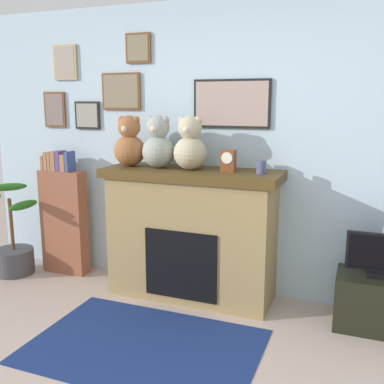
{
  "coord_description": "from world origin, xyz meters",
  "views": [
    {
      "loc": [
        1.15,
        -1.85,
        1.73
      ],
      "look_at": [
        -0.23,
        1.68,
        0.96
      ],
      "focal_mm": 41.64,
      "sensor_mm": 36.0,
      "label": 1
    }
  ],
  "objects_px": {
    "fireplace": "(192,233)",
    "television": "(383,257)",
    "bookshelf": "(64,217)",
    "tv_stand": "(379,303)",
    "teddy_bear_cream": "(158,144)",
    "candle_jar": "(261,167)",
    "mantel_clock": "(228,161)",
    "teddy_bear_grey": "(129,144)",
    "potted_plant": "(13,249)",
    "teddy_bear_tan": "(190,146)"
  },
  "relations": [
    {
      "from": "fireplace",
      "to": "television",
      "type": "bearing_deg",
      "value": -1.51
    },
    {
      "from": "fireplace",
      "to": "bookshelf",
      "type": "height_order",
      "value": "bookshelf"
    },
    {
      "from": "tv_stand",
      "to": "teddy_bear_cream",
      "type": "relative_size",
      "value": 1.4
    },
    {
      "from": "fireplace",
      "to": "tv_stand",
      "type": "height_order",
      "value": "fireplace"
    },
    {
      "from": "bookshelf",
      "to": "candle_jar",
      "type": "bearing_deg",
      "value": -2.2
    },
    {
      "from": "candle_jar",
      "to": "teddy_bear_cream",
      "type": "xyz_separation_m",
      "value": [
        -0.92,
        -0.0,
        0.15
      ]
    },
    {
      "from": "bookshelf",
      "to": "television",
      "type": "relative_size",
      "value": 2.36
    },
    {
      "from": "television",
      "to": "mantel_clock",
      "type": "distance_m",
      "value": 1.4
    },
    {
      "from": "fireplace",
      "to": "teddy_bear_cream",
      "type": "xyz_separation_m",
      "value": [
        -0.31,
        -0.02,
        0.78
      ]
    },
    {
      "from": "tv_stand",
      "to": "television",
      "type": "distance_m",
      "value": 0.37
    },
    {
      "from": "television",
      "to": "teddy_bear_grey",
      "type": "xyz_separation_m",
      "value": [
        -2.16,
        0.02,
        0.78
      ]
    },
    {
      "from": "candle_jar",
      "to": "mantel_clock",
      "type": "bearing_deg",
      "value": -179.74
    },
    {
      "from": "teddy_bear_cream",
      "to": "bookshelf",
      "type": "bearing_deg",
      "value": 175.95
    },
    {
      "from": "mantel_clock",
      "to": "teddy_bear_grey",
      "type": "xyz_separation_m",
      "value": [
        -0.92,
        0.0,
        0.11
      ]
    },
    {
      "from": "bookshelf",
      "to": "tv_stand",
      "type": "distance_m",
      "value": 3.0
    },
    {
      "from": "potted_plant",
      "to": "teddy_bear_grey",
      "type": "relative_size",
      "value": 2.01
    },
    {
      "from": "potted_plant",
      "to": "mantel_clock",
      "type": "relative_size",
      "value": 4.97
    },
    {
      "from": "fireplace",
      "to": "teddy_bear_cream",
      "type": "relative_size",
      "value": 3.39
    },
    {
      "from": "candle_jar",
      "to": "teddy_bear_cream",
      "type": "bearing_deg",
      "value": -179.96
    },
    {
      "from": "potted_plant",
      "to": "teddy_bear_cream",
      "type": "distance_m",
      "value": 1.93
    },
    {
      "from": "bookshelf",
      "to": "potted_plant",
      "type": "relative_size",
      "value": 1.38
    },
    {
      "from": "television",
      "to": "teddy_bear_cream",
      "type": "height_order",
      "value": "teddy_bear_cream"
    },
    {
      "from": "bookshelf",
      "to": "teddy_bear_tan",
      "type": "distance_m",
      "value": 1.61
    },
    {
      "from": "tv_stand",
      "to": "mantel_clock",
      "type": "height_order",
      "value": "mantel_clock"
    },
    {
      "from": "television",
      "to": "mantel_clock",
      "type": "bearing_deg",
      "value": 178.97
    },
    {
      "from": "television",
      "to": "teddy_bear_tan",
      "type": "relative_size",
      "value": 1.16
    },
    {
      "from": "bookshelf",
      "to": "tv_stand",
      "type": "relative_size",
      "value": 1.96
    },
    {
      "from": "bookshelf",
      "to": "candle_jar",
      "type": "distance_m",
      "value": 2.13
    },
    {
      "from": "fireplace",
      "to": "teddy_bear_tan",
      "type": "bearing_deg",
      "value": -112.35
    },
    {
      "from": "television",
      "to": "teddy_bear_cream",
      "type": "bearing_deg",
      "value": 179.3
    },
    {
      "from": "tv_stand",
      "to": "television",
      "type": "xyz_separation_m",
      "value": [
        0.0,
        -0.0,
        0.37
      ]
    },
    {
      "from": "bookshelf",
      "to": "teddy_bear_tan",
      "type": "xyz_separation_m",
      "value": [
        1.41,
        -0.08,
        0.79
      ]
    },
    {
      "from": "television",
      "to": "teddy_bear_tan",
      "type": "distance_m",
      "value": 1.75
    },
    {
      "from": "tv_stand",
      "to": "mantel_clock",
      "type": "bearing_deg",
      "value": 179.03
    },
    {
      "from": "potted_plant",
      "to": "teddy_bear_cream",
      "type": "relative_size",
      "value": 1.99
    },
    {
      "from": "television",
      "to": "teddy_bear_tan",
      "type": "height_order",
      "value": "teddy_bear_tan"
    },
    {
      "from": "candle_jar",
      "to": "mantel_clock",
      "type": "xyz_separation_m",
      "value": [
        -0.28,
        -0.0,
        0.04
      ]
    },
    {
      "from": "bookshelf",
      "to": "candle_jar",
      "type": "xyz_separation_m",
      "value": [
        2.03,
        -0.08,
        0.64
      ]
    },
    {
      "from": "tv_stand",
      "to": "television",
      "type": "height_order",
      "value": "television"
    },
    {
      "from": "bookshelf",
      "to": "teddy_bear_grey",
      "type": "height_order",
      "value": "teddy_bear_grey"
    },
    {
      "from": "candle_jar",
      "to": "teddy_bear_cream",
      "type": "height_order",
      "value": "teddy_bear_cream"
    },
    {
      "from": "candle_jar",
      "to": "bookshelf",
      "type": "bearing_deg",
      "value": 177.8
    },
    {
      "from": "potted_plant",
      "to": "mantel_clock",
      "type": "distance_m",
      "value": 2.44
    },
    {
      "from": "fireplace",
      "to": "teddy_bear_grey",
      "type": "height_order",
      "value": "teddy_bear_grey"
    },
    {
      "from": "mantel_clock",
      "to": "tv_stand",
      "type": "bearing_deg",
      "value": -0.97
    },
    {
      "from": "teddy_bear_grey",
      "to": "teddy_bear_tan",
      "type": "height_order",
      "value": "teddy_bear_tan"
    },
    {
      "from": "television",
      "to": "teddy_bear_cream",
      "type": "relative_size",
      "value": 1.16
    },
    {
      "from": "potted_plant",
      "to": "mantel_clock",
      "type": "height_order",
      "value": "mantel_clock"
    },
    {
      "from": "tv_stand",
      "to": "candle_jar",
      "type": "distance_m",
      "value": 1.38
    },
    {
      "from": "teddy_bear_grey",
      "to": "teddy_bear_cream",
      "type": "height_order",
      "value": "teddy_bear_cream"
    }
  ]
}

